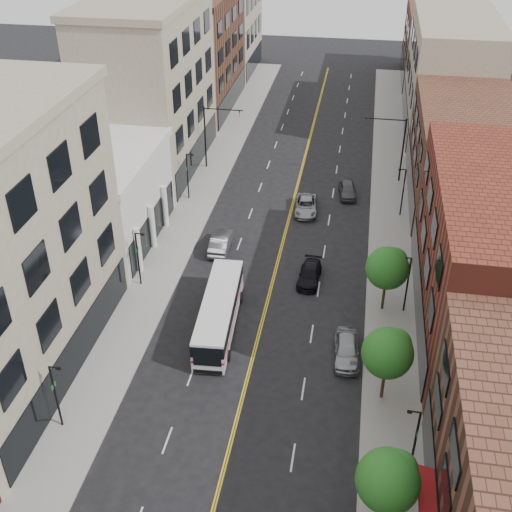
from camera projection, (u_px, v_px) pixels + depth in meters
The scene contains 27 objects.
sidewalk_left at pixel (186, 222), 63.69m from camera, with size 4.00×110.00×0.15m, color gray.
sidewalk_right at pixel (390, 240), 60.85m from camera, with size 4.00×110.00×0.15m, color gray.
bldg_l_white at pixel (99, 200), 59.24m from camera, with size 10.00×14.00×8.00m, color silver.
bldg_l_far_a at pixel (150, 89), 70.62m from camera, with size 10.00×20.00×18.00m, color gray.
bldg_l_far_b at pixel (196, 53), 88.01m from camera, with size 10.00×20.00×15.00m, color brown.
bldg_l_far_c at pixel (223, 7), 101.57m from camera, with size 10.00×16.00×20.00m, color gray.
bldg_r_mid at pixel (495, 256), 47.53m from camera, with size 10.00×22.00×12.00m, color maroon.
bldg_r_far_a at pixel (464, 155), 65.48m from camera, with size 10.00×20.00×10.00m, color brown.
bldg_r_far_b at pixel (451, 74), 81.80m from camera, with size 10.00×22.00×14.00m, color gray.
bldg_r_far_c at pixel (438, 45), 99.18m from camera, with size 10.00×18.00×11.00m, color brown.
tree_r_1 at pixel (390, 479), 33.11m from camera, with size 3.40×3.40×5.59m.
tree_r_2 at pixel (389, 352), 41.40m from camera, with size 3.40×3.40×5.59m.
tree_r_3 at pixel (389, 267), 49.68m from camera, with size 3.40×3.40×5.59m.
lamp_l_1 at pixel (56, 393), 39.88m from camera, with size 0.81×0.55×5.05m.
lamp_l_2 at pixel (138, 256), 53.14m from camera, with size 0.81×0.55×5.05m.
lamp_l_3 at pixel (188, 174), 66.40m from camera, with size 0.81×0.55×5.05m.
lamp_r_1 at pixel (415, 439), 36.77m from camera, with size 0.81×0.55×5.05m.
lamp_r_2 at pixel (407, 282), 50.03m from camera, with size 0.81×0.55×5.05m.
lamp_r_3 at pixel (403, 190), 63.29m from camera, with size 0.81×0.55×5.05m.
signal_mast_left at pixel (211, 130), 72.02m from camera, with size 4.49×0.18×7.20m.
signal_mast_right at pixel (397, 142), 69.11m from camera, with size 4.49×0.18×7.20m.
city_bus at pixel (219, 311), 49.03m from camera, with size 3.16×11.04×2.80m.
car_parked_far at pixel (347, 350), 46.60m from camera, with size 1.84×4.57×1.56m, color #94969A.
car_lane_behind at pixel (221, 242), 59.17m from camera, with size 1.66×4.75×1.57m, color #4A4A4F.
car_lane_a at pixel (310, 275), 54.96m from camera, with size 1.79×4.39×1.28m, color black.
car_lane_b at pixel (306, 206), 65.33m from camera, with size 2.26×4.89×1.36m, color gray.
car_lane_c at pixel (347, 190), 68.28m from camera, with size 1.71×4.24×1.45m, color #424146.
Camera 1 is at (6.22, -18.39, 31.74)m, focal length 45.00 mm.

